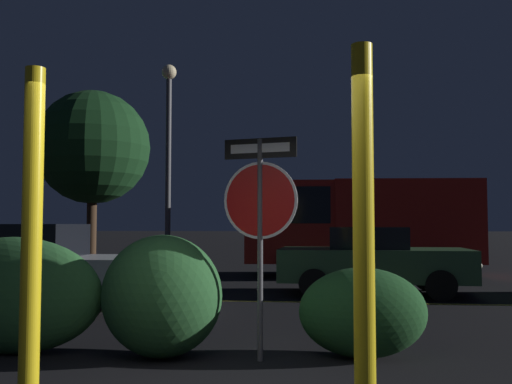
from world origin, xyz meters
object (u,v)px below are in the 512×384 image
object	(u,v)px
delivery_truck	(352,221)
street_lamp	(168,138)
hedge_bush_1	(12,295)
passing_car_3	(373,260)
hedge_bush_2	(162,296)
stop_sign	(260,202)
hedge_bush_3	(362,312)
tree_0	(93,148)
yellow_pole_left	(31,246)
passing_car_2	(33,268)
yellow_pole_right	(364,239)

from	to	relation	value
delivery_truck	street_lamp	distance (m)	5.88
hedge_bush_1	passing_car_3	distance (m)	7.63
hedge_bush_2	street_lamp	size ratio (longest dim) A/B	0.22
stop_sign	hedge_bush_3	xyz separation A→B (m)	(1.11, 0.27, -1.21)
stop_sign	hedge_bush_1	size ratio (longest dim) A/B	1.13
tree_0	yellow_pole_left	bearing A→B (deg)	-69.10
passing_car_2	delivery_truck	bearing A→B (deg)	140.09
passing_car_2	tree_0	size ratio (longest dim) A/B	0.71
hedge_bush_2	hedge_bush_3	bearing A→B (deg)	6.02
yellow_pole_right	hedge_bush_3	distance (m)	2.63
hedge_bush_3	passing_car_3	world-z (taller)	passing_car_3
hedge_bush_1	tree_0	world-z (taller)	tree_0
yellow_pole_left	delivery_truck	world-z (taller)	delivery_truck
stop_sign	delivery_truck	distance (m)	10.68
yellow_pole_left	tree_0	size ratio (longest dim) A/B	0.44
street_lamp	passing_car_2	bearing A→B (deg)	-94.01
passing_car_3	passing_car_2	bearing A→B (deg)	-61.84
hedge_bush_1	street_lamp	xyz separation A→B (m)	(-0.91, 10.02, 3.35)
hedge_bush_1	street_lamp	size ratio (longest dim) A/B	0.35
delivery_truck	tree_0	bearing A→B (deg)	77.45
hedge_bush_3	street_lamp	bearing A→B (deg)	116.49
hedge_bush_3	passing_car_2	xyz separation A→B (m)	(-5.35, 2.87, 0.23)
hedge_bush_2	yellow_pole_left	bearing A→B (deg)	-98.08
delivery_truck	tree_0	size ratio (longest dim) A/B	1.12
stop_sign	hedge_bush_2	world-z (taller)	stop_sign
yellow_pole_left	tree_0	distance (m)	15.42
yellow_pole_right	hedge_bush_1	bearing A→B (deg)	149.70
tree_0	passing_car_2	bearing A→B (deg)	-73.48
yellow_pole_left	hedge_bush_2	distance (m)	2.41
yellow_pole_right	tree_0	world-z (taller)	tree_0
hedge_bush_1	street_lamp	bearing A→B (deg)	95.16
hedge_bush_2	yellow_pole_right	bearing A→B (deg)	-47.55
yellow_pole_right	passing_car_3	distance (m)	8.36
delivery_truck	passing_car_3	bearing A→B (deg)	178.87
hedge_bush_3	passing_car_2	size ratio (longest dim) A/B	0.34
passing_car_3	street_lamp	size ratio (longest dim) A/B	0.66
stop_sign	passing_car_2	size ratio (longest dim) A/B	0.58
hedge_bush_2	passing_car_3	xyz separation A→B (m)	(2.85, 6.06, 0.04)
hedge_bush_1	hedge_bush_3	bearing A→B (deg)	3.66
stop_sign	passing_car_2	distance (m)	5.37
yellow_pole_left	passing_car_3	world-z (taller)	yellow_pole_left
yellow_pole_right	street_lamp	size ratio (longest dim) A/B	0.44
yellow_pole_right	hedge_bush_1	xyz separation A→B (m)	(-3.80, 2.22, -0.70)
hedge_bush_3	delivery_truck	xyz separation A→B (m)	(0.46, 10.30, 1.10)
passing_car_2	yellow_pole_left	bearing A→B (deg)	25.62
stop_sign	tree_0	size ratio (longest dim) A/B	0.41
stop_sign	yellow_pole_right	bearing A→B (deg)	-53.92
hedge_bush_1	delivery_truck	xyz separation A→B (m)	(4.42, 10.55, 0.93)
yellow_pole_left	delivery_truck	size ratio (longest dim) A/B	0.39
stop_sign	yellow_pole_left	size ratio (longest dim) A/B	0.92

